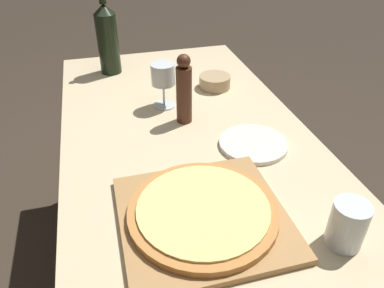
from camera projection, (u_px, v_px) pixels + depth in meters
The scene contains 9 objects.
dining_table at pixel (193, 170), 1.17m from camera, with size 0.77×1.62×0.72m.
cutting_board at pixel (203, 217), 0.87m from camera, with size 0.38×0.37×0.02m.
pizza at pixel (203, 211), 0.86m from camera, with size 0.35×0.35×0.02m.
wine_bottle at pixel (107, 39), 1.50m from camera, with size 0.08×0.08×0.34m.
pepper_mill at pixel (184, 91), 1.18m from camera, with size 0.05×0.05×0.23m.
wine_glass at pixel (163, 76), 1.27m from camera, with size 0.08×0.08×0.16m.
small_bowl at pixel (215, 82), 1.44m from camera, with size 0.12×0.12×0.05m.
drinking_tumbler at pixel (347, 225), 0.79m from camera, with size 0.08×0.08×0.11m.
dinner_plate at pixel (253, 144), 1.12m from camera, with size 0.21×0.21×0.01m.
Camera 1 is at (-0.24, -0.89, 1.36)m, focal length 35.00 mm.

